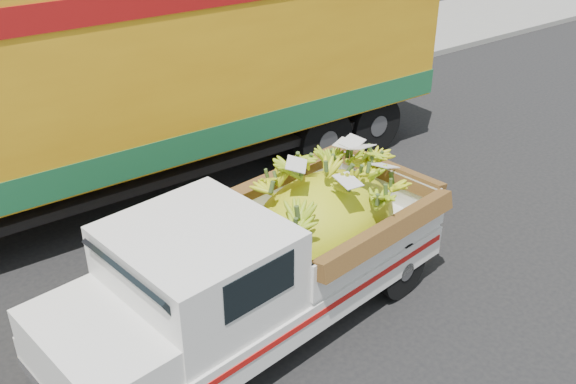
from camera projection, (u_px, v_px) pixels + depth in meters
ground at (168, 339)px, 7.56m from camera, size 100.00×100.00×0.00m
curb at (16, 159)px, 11.71m from camera, size 60.00×0.25×0.15m
pickup_truck at (279, 251)px, 7.54m from camera, size 5.10×2.38×1.72m
semi_trailer at (100, 75)px, 9.49m from camera, size 12.01×2.70×3.80m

